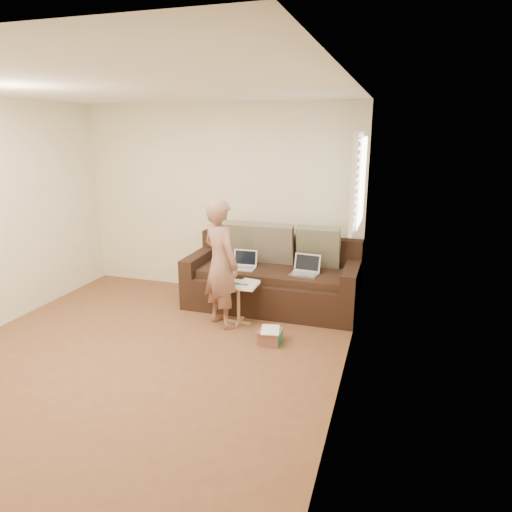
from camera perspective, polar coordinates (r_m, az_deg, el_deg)
name	(u,v)px	position (r m, az deg, el deg)	size (l,w,h in m)	color
floor	(140,359)	(4.88, -14.36, -12.38)	(4.50, 4.50, 0.00)	brown
ceiling	(119,87)	(4.34, -16.78, 19.62)	(4.50, 4.50, 0.00)	white
wall_back	(220,200)	(6.40, -4.60, 7.02)	(4.00, 4.00, 0.00)	beige
wall_right	(345,250)	(3.76, 11.14, 0.70)	(4.50, 4.50, 0.00)	beige
window_blinds	(359,181)	(5.17, 12.76, 9.12)	(0.12, 0.88, 1.08)	white
sofa	(272,276)	(5.88, 2.02, -2.47)	(2.20, 0.95, 0.85)	black
pillow_left	(235,241)	(6.19, -2.69, 1.94)	(0.55, 0.14, 0.55)	#615D47
pillow_mid	(273,244)	(6.01, 2.17, 1.53)	(0.55, 0.14, 0.55)	brown
pillow_right	(318,247)	(5.89, 7.84, 1.11)	(0.55, 0.14, 0.55)	#615D47
laptop_silver	(304,275)	(5.63, 6.04, -2.38)	(0.33, 0.24, 0.22)	#B7BABC
laptop_white	(243,269)	(5.85, -1.68, -1.60)	(0.31, 0.23, 0.23)	white
person	(221,263)	(5.26, -4.45, -0.94)	(0.55, 0.37, 1.51)	brown
side_table	(238,303)	(5.45, -2.21, -5.94)	(0.45, 0.32, 0.50)	silver
drinking_glass	(231,276)	(5.45, -3.20, -2.52)	(0.07, 0.07, 0.12)	silver
scissors	(241,284)	(5.31, -1.88, -3.56)	(0.18, 0.10, 0.02)	silver
paper_on_table	(247,283)	(5.38, -1.11, -3.36)	(0.21, 0.30, 0.00)	white
striped_box	(270,336)	(5.02, 1.80, -10.02)	(0.25, 0.25, 0.16)	red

